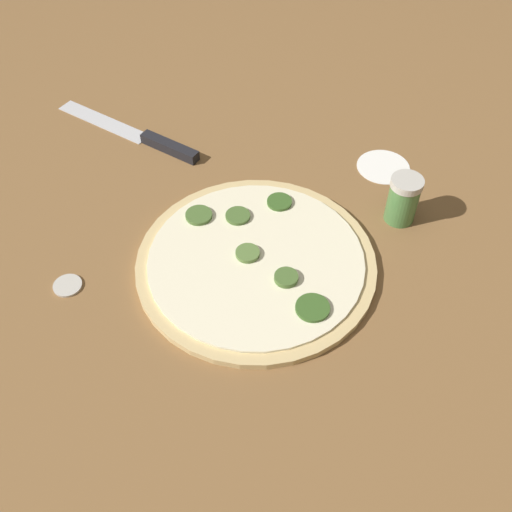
{
  "coord_description": "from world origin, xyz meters",
  "views": [
    {
      "loc": [
        -0.26,
        -0.51,
        0.68
      ],
      "look_at": [
        0.0,
        0.0,
        0.02
      ],
      "focal_mm": 42.0,
      "sensor_mm": 36.0,
      "label": 1
    }
  ],
  "objects_px": {
    "pizza": "(256,262)",
    "spice_jar": "(403,199)",
    "loose_cap": "(67,285)",
    "knife": "(150,140)"
  },
  "relations": [
    {
      "from": "spice_jar",
      "to": "loose_cap",
      "type": "distance_m",
      "value": 0.52
    },
    {
      "from": "loose_cap",
      "to": "knife",
      "type": "bearing_deg",
      "value": 49.09
    },
    {
      "from": "pizza",
      "to": "loose_cap",
      "type": "bearing_deg",
      "value": 161.52
    },
    {
      "from": "spice_jar",
      "to": "loose_cap",
      "type": "height_order",
      "value": "spice_jar"
    },
    {
      "from": "knife",
      "to": "loose_cap",
      "type": "relative_size",
      "value": 6.89
    },
    {
      "from": "spice_jar",
      "to": "knife",
      "type": "bearing_deg",
      "value": 128.46
    },
    {
      "from": "loose_cap",
      "to": "spice_jar",
      "type": "bearing_deg",
      "value": -11.4
    },
    {
      "from": "knife",
      "to": "loose_cap",
      "type": "distance_m",
      "value": 0.34
    },
    {
      "from": "spice_jar",
      "to": "loose_cap",
      "type": "bearing_deg",
      "value": 168.6
    },
    {
      "from": "pizza",
      "to": "spice_jar",
      "type": "relative_size",
      "value": 4.4
    }
  ]
}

